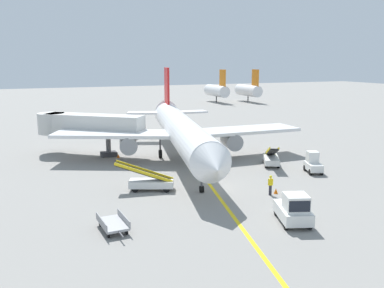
% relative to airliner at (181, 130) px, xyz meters
% --- Properties ---
extents(ground_plane, '(300.00, 300.00, 0.00)m').
position_rel_airliner_xyz_m(ground_plane, '(-1.11, -10.82, -3.42)').
color(ground_plane, gray).
extents(taxi_line_yellow, '(17.85, 78.12, 0.01)m').
position_rel_airliner_xyz_m(taxi_line_yellow, '(-0.12, -5.82, -3.41)').
color(taxi_line_yellow, yellow).
rests_on(taxi_line_yellow, ground).
extents(airliner, '(27.97, 35.04, 10.10)m').
position_rel_airliner_xyz_m(airliner, '(0.00, 0.00, 0.00)').
color(airliner, white).
rests_on(airliner, ground).
extents(jet_bridge, '(11.56, 9.90, 4.85)m').
position_rel_airliner_xyz_m(jet_bridge, '(-9.62, 7.03, 0.12)').
color(jet_bridge, beige).
rests_on(jet_bridge, ground).
extents(pushback_tug, '(2.98, 4.03, 2.20)m').
position_rel_airliner_xyz_m(pushback_tug, '(0.41, -20.51, -2.42)').
color(pushback_tug, silver).
rests_on(pushback_tug, ground).
extents(baggage_tug_near_wing, '(2.05, 2.70, 2.10)m').
position_rel_airliner_xyz_m(baggage_tug_near_wing, '(10.27, -10.12, -2.49)').
color(baggage_tug_near_wing, silver).
rests_on(baggage_tug_near_wing, ground).
extents(belt_loader_forward_hold, '(3.46, 5.00, 2.59)m').
position_rel_airliner_xyz_m(belt_loader_forward_hold, '(8.08, -5.96, -2.64)').
color(belt_loader_forward_hold, silver).
rests_on(belt_loader_forward_hold, ground).
extents(belt_loader_aft_hold, '(5.11, 3.05, 2.59)m').
position_rel_airliner_xyz_m(belt_loader_aft_hold, '(-6.53, -9.47, -2.64)').
color(belt_loader_aft_hold, silver).
rests_on(belt_loader_aft_hold, ground).
extents(baggage_cart_loaded, '(1.73, 3.80, 0.94)m').
position_rel_airliner_xyz_m(baggage_cart_loaded, '(-11.36, -16.97, -2.95)').
color(baggage_cart_loaded, '#A5A5A8').
rests_on(baggage_cart_loaded, ground).
extents(ground_crew_marshaller, '(0.36, 0.24, 1.70)m').
position_rel_airliner_xyz_m(ground_crew_marshaller, '(2.35, -14.63, -2.51)').
color(ground_crew_marshaller, '#26262D').
rests_on(ground_crew_marshaller, ground).
extents(safety_cone_nose_left, '(0.36, 0.36, 0.44)m').
position_rel_airliner_xyz_m(safety_cone_nose_left, '(3.02, -14.47, -3.20)').
color(safety_cone_nose_left, orange).
rests_on(safety_cone_nose_left, ground).
extents(safety_cone_nose_right, '(0.36, 0.36, 0.44)m').
position_rel_airliner_xyz_m(safety_cone_nose_right, '(4.68, -16.34, -3.20)').
color(safety_cone_nose_right, orange).
rests_on(safety_cone_nose_right, ground).
extents(safety_cone_wingtip_left, '(0.36, 0.36, 0.44)m').
position_rel_airliner_xyz_m(safety_cone_wingtip_left, '(-6.28, 3.88, -3.20)').
color(safety_cone_wingtip_left, orange).
rests_on(safety_cone_wingtip_left, ground).
extents(distant_aircraft_mid_right, '(3.00, 10.10, 8.80)m').
position_rel_airliner_xyz_m(distant_aircraft_mid_right, '(32.85, 58.60, -0.20)').
color(distant_aircraft_mid_right, silver).
rests_on(distant_aircraft_mid_right, ground).
extents(distant_aircraft_far_right, '(3.00, 10.10, 8.80)m').
position_rel_airliner_xyz_m(distant_aircraft_far_right, '(41.35, 56.45, -0.20)').
color(distant_aircraft_far_right, silver).
rests_on(distant_aircraft_far_right, ground).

